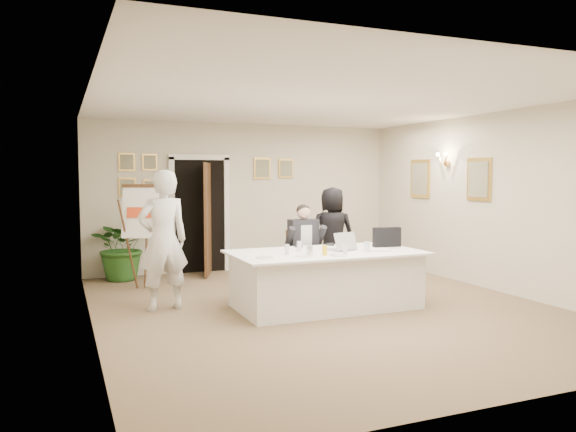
% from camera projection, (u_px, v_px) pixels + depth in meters
% --- Properties ---
extents(floor, '(7.00, 7.00, 0.00)m').
position_uv_depth(floor, '(324.00, 307.00, 7.71)').
color(floor, brown).
rests_on(floor, ground).
extents(ceiling, '(6.00, 7.00, 0.02)m').
position_uv_depth(ceiling, '(324.00, 102.00, 7.51)').
color(ceiling, white).
rests_on(ceiling, wall_back).
extents(wall_back, '(6.00, 0.10, 2.80)m').
position_uv_depth(wall_back, '(245.00, 197.00, 10.84)').
color(wall_back, beige).
rests_on(wall_back, floor).
extents(wall_front, '(6.00, 0.10, 2.80)m').
position_uv_depth(wall_front, '(520.00, 228.00, 4.38)').
color(wall_front, beige).
rests_on(wall_front, floor).
extents(wall_left, '(0.10, 7.00, 2.80)m').
position_uv_depth(wall_left, '(90.00, 211.00, 6.48)').
color(wall_left, beige).
rests_on(wall_left, floor).
extents(wall_right, '(0.10, 7.00, 2.80)m').
position_uv_depth(wall_right, '(497.00, 202.00, 8.74)').
color(wall_right, beige).
rests_on(wall_right, floor).
extents(doorway, '(1.14, 0.86, 2.20)m').
position_uv_depth(doorway, '(202.00, 217.00, 10.37)').
color(doorway, black).
rests_on(doorway, floor).
extents(pictures_back_wall, '(3.40, 0.06, 0.80)m').
position_uv_depth(pictures_back_wall, '(204.00, 173.00, 10.48)').
color(pictures_back_wall, '#E5B14E').
rests_on(pictures_back_wall, wall_back).
extents(pictures_right_wall, '(0.06, 2.20, 0.80)m').
position_uv_depth(pictures_right_wall, '(447.00, 179.00, 9.81)').
color(pictures_right_wall, '#E5B14E').
rests_on(pictures_right_wall, wall_right).
extents(wall_sconce, '(0.20, 0.30, 0.24)m').
position_uv_depth(wall_sconce, '(444.00, 159.00, 9.76)').
color(wall_sconce, '#CC8741').
rests_on(wall_sconce, wall_right).
extents(conference_table, '(2.59, 1.39, 0.78)m').
position_uv_depth(conference_table, '(326.00, 279.00, 7.69)').
color(conference_table, white).
rests_on(conference_table, floor).
extents(seated_man, '(0.65, 0.69, 1.39)m').
position_uv_depth(seated_man, '(305.00, 249.00, 8.55)').
color(seated_man, black).
rests_on(seated_man, floor).
extents(flip_chart, '(0.59, 0.46, 1.63)m').
position_uv_depth(flip_chart, '(143.00, 242.00, 8.86)').
color(flip_chart, '#371F11').
rests_on(flip_chart, floor).
extents(standing_man, '(0.74, 0.54, 1.89)m').
position_uv_depth(standing_man, '(163.00, 240.00, 7.51)').
color(standing_man, silver).
rests_on(standing_man, floor).
extents(standing_woman, '(0.89, 0.69, 1.62)m').
position_uv_depth(standing_woman, '(332.00, 234.00, 9.66)').
color(standing_woman, black).
rests_on(standing_woman, floor).
extents(potted_palm, '(1.44, 1.43, 1.21)m').
position_uv_depth(potted_palm, '(122.00, 245.00, 9.74)').
color(potted_palm, '#23521B').
rests_on(potted_palm, floor).
extents(laptop, '(0.45, 0.46, 0.28)m').
position_uv_depth(laptop, '(341.00, 240.00, 7.80)').
color(laptop, '#B7BABC').
rests_on(laptop, conference_table).
extents(laptop_bag, '(0.42, 0.16, 0.28)m').
position_uv_depth(laptop_bag, '(387.00, 237.00, 8.16)').
color(laptop_bag, black).
rests_on(laptop_bag, conference_table).
extents(paper_stack, '(0.33, 0.27, 0.03)m').
position_uv_depth(paper_stack, '(379.00, 250.00, 7.70)').
color(paper_stack, white).
rests_on(paper_stack, conference_table).
extents(plate_left, '(0.26, 0.26, 0.01)m').
position_uv_depth(plate_left, '(265.00, 258.00, 7.04)').
color(plate_left, white).
rests_on(plate_left, conference_table).
extents(plate_mid, '(0.28, 0.28, 0.01)m').
position_uv_depth(plate_mid, '(304.00, 256.00, 7.17)').
color(plate_mid, white).
rests_on(plate_mid, conference_table).
extents(plate_near, '(0.27, 0.27, 0.01)m').
position_uv_depth(plate_near, '(338.00, 255.00, 7.24)').
color(plate_near, white).
rests_on(plate_near, conference_table).
extents(glass_a, '(0.06, 0.06, 0.14)m').
position_uv_depth(glass_a, '(287.00, 250.00, 7.32)').
color(glass_a, silver).
rests_on(glass_a, conference_table).
extents(glass_b, '(0.07, 0.07, 0.14)m').
position_uv_depth(glass_b, '(345.00, 249.00, 7.35)').
color(glass_b, silver).
rests_on(glass_b, conference_table).
extents(glass_c, '(0.07, 0.07, 0.14)m').
position_uv_depth(glass_c, '(367.00, 247.00, 7.63)').
color(glass_c, silver).
rests_on(glass_c, conference_table).
extents(glass_d, '(0.07, 0.07, 0.14)m').
position_uv_depth(glass_d, '(299.00, 246.00, 7.67)').
color(glass_d, silver).
rests_on(glass_d, conference_table).
extents(oj_glass, '(0.07, 0.07, 0.13)m').
position_uv_depth(oj_glass, '(325.00, 250.00, 7.29)').
color(oj_glass, yellow).
rests_on(oj_glass, conference_table).
extents(steel_jug, '(0.11, 0.11, 0.11)m').
position_uv_depth(steel_jug, '(310.00, 250.00, 7.35)').
color(steel_jug, silver).
rests_on(steel_jug, conference_table).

